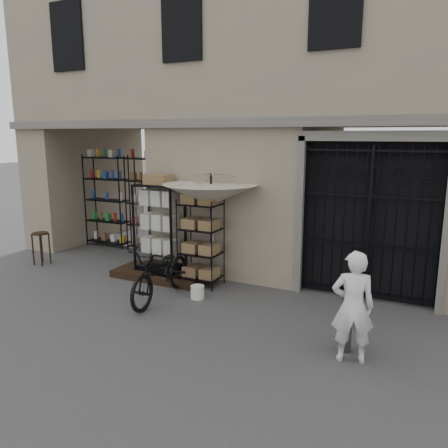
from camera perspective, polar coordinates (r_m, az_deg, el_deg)
The scene contains 14 objects.
ground at distance 7.20m, azimuth 0.95°, elevation -13.20°, with size 80.00×80.00×0.00m, color black.
main_building at distance 10.42m, azimuth 10.83°, elevation 19.55°, with size 14.00×4.00×9.00m, color gray.
shop_recess at distance 11.44m, azimuth -13.84°, elevation 3.61°, with size 3.00×1.70×3.00m, color black.
shop_shelving at distance 11.90m, azimuth -12.45°, elevation 2.75°, with size 2.70×0.50×2.50m, color black.
iron_gate at distance 8.42m, azimuth 18.55°, elevation 0.57°, with size 2.50×0.21×3.00m.
step_platform at distance 9.54m, azimuth -8.36°, elevation -6.52°, with size 2.00×0.90×0.15m, color black.
display_cabinet at distance 9.42m, azimuth -8.40°, elevation -1.03°, with size 1.07×0.88×2.01m.
wire_rack at distance 8.81m, azimuth -3.05°, elevation -2.55°, with size 0.78×0.56×1.78m.
market_umbrella at distance 8.68m, azimuth -1.72°, elevation 4.62°, with size 2.12×2.14×2.74m.
white_bucket at distance 8.30m, azimuth -3.49°, elevation -8.87°, with size 0.26×0.26×0.25m, color silver.
bicycle at distance 8.37m, azimuth -8.02°, elevation -9.68°, with size 0.69×1.03×1.97m, color black.
wooden_stool at distance 11.17m, azimuth -22.76°, elevation -2.87°, with size 0.48×0.48×0.77m.
steel_bollard at distance 6.51m, azimuth 15.71°, elevation -12.12°, with size 0.16×0.16×0.90m, color #4B4D50.
shopkeeper at distance 6.47m, azimuth 16.06°, elevation -16.70°, with size 0.56×1.55×0.37m, color silver.
Camera 1 is at (2.72, -5.95, 3.02)m, focal length 35.00 mm.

